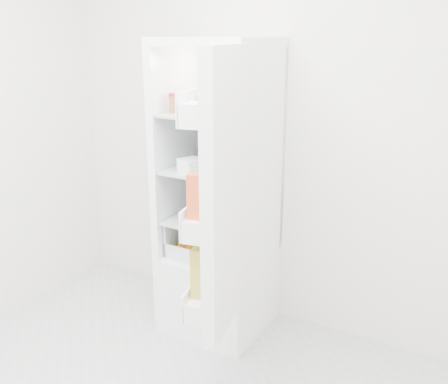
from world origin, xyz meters
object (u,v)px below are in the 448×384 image
Objects in this scene: red_cabbage at (239,210)px; mushroom_bowl at (205,204)px; refrigerator at (222,226)px; fridge_door at (222,198)px.

mushroom_bowl is at bearing 162.46° from red_cabbage.
refrigerator reaches higher than red_cabbage.
refrigerator is 11.96× the size of red_cabbage.
red_cabbage is 1.11× the size of mushroom_bowl.
refrigerator reaches higher than fridge_door.
refrigerator is at bearing 17.47° from fridge_door.
fridge_door is (0.37, -0.63, 0.43)m from refrigerator.
fridge_door is (0.21, -0.56, 0.27)m from red_cabbage.
mushroom_bowl is at bearing 25.11° from fridge_door.
refrigerator is 1.38× the size of fridge_door.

